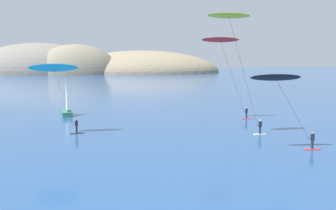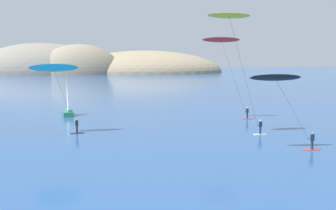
{
  "view_description": "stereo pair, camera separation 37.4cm",
  "coord_description": "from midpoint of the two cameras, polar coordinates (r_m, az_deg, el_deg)",
  "views": [
    {
      "loc": [
        -7.03,
        -16.87,
        8.74
      ],
      "look_at": [
        4.94,
        26.78,
        3.54
      ],
      "focal_mm": 45.0,
      "sensor_mm": 36.0,
      "label": 1
    },
    {
      "loc": [
        -6.67,
        -16.96,
        8.74
      ],
      "look_at": [
        4.94,
        26.78,
        3.54
      ],
      "focal_mm": 45.0,
      "sensor_mm": 36.0,
      "label": 2
    }
  ],
  "objects": [
    {
      "name": "kitesurfer_red",
      "position": [
        58.67,
        7.25,
        7.84
      ],
      "size": [
        7.41,
        1.64,
        11.47
      ],
      "color": "red",
      "rests_on": "ground"
    },
    {
      "name": "kitesurfer_cyan",
      "position": [
        48.62,
        -15.28,
        4.34
      ],
      "size": [
        5.82,
        1.53,
        8.06
      ],
      "color": "#2D2D33",
      "rests_on": "ground"
    },
    {
      "name": "headland_island",
      "position": [
        223.23,
        -9.95,
        4.22
      ],
      "size": [
        130.99,
        52.64,
        31.4
      ],
      "color": "#7A705B",
      "rests_on": "ground"
    },
    {
      "name": "sailboat_near",
      "position": [
        65.13,
        -13.77,
        -0.78
      ],
      "size": [
        1.59,
        5.92,
        5.7
      ],
      "color": "#23664C",
      "rests_on": "ground"
    },
    {
      "name": "kitesurfer_black",
      "position": [
        40.07,
        14.61,
        2.74
      ],
      "size": [
        6.95,
        1.96,
        7.25
      ],
      "color": "red",
      "rests_on": "ground"
    },
    {
      "name": "kitesurfer_yellow",
      "position": [
        46.42,
        8.38,
        10.66
      ],
      "size": [
        7.26,
        1.59,
        13.45
      ],
      "color": "silver",
      "rests_on": "ground"
    }
  ]
}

